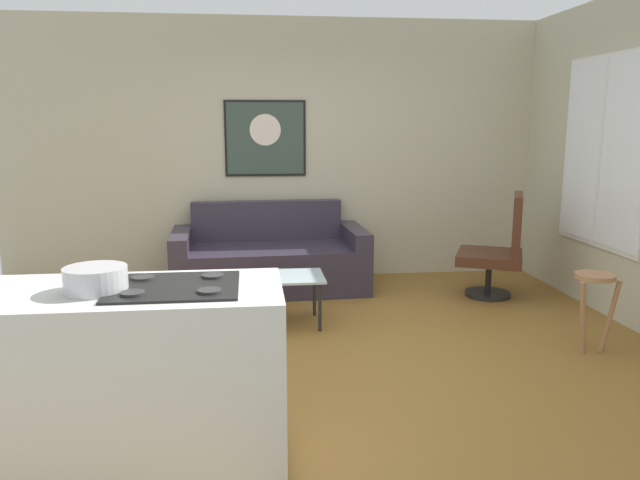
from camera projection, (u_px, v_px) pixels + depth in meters
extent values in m
cube|color=brown|center=(328.00, 357.00, 4.57)|extent=(6.40, 6.40, 0.04)
cube|color=#BBB397|center=(300.00, 151.00, 6.67)|extent=(6.40, 0.05, 2.80)
cube|color=#302937|center=(270.00, 268.00, 6.31)|extent=(1.64, 1.00, 0.46)
cube|color=#302937|center=(267.00, 220.00, 6.60)|extent=(1.61, 0.22, 0.42)
cube|color=#302937|center=(182.00, 263.00, 6.15)|extent=(0.22, 0.94, 0.63)
cube|color=#302937|center=(355.00, 257.00, 6.42)|extent=(0.22, 0.94, 0.63)
cube|color=silver|center=(262.00, 277.00, 5.16)|extent=(1.04, 0.50, 0.02)
cylinder|color=#232326|center=(205.00, 311.00, 4.94)|extent=(0.03, 0.03, 0.41)
cylinder|color=#232326|center=(320.00, 307.00, 5.05)|extent=(0.03, 0.03, 0.41)
cylinder|color=#232326|center=(208.00, 297.00, 5.36)|extent=(0.03, 0.03, 0.41)
cylinder|color=#232326|center=(315.00, 293.00, 5.46)|extent=(0.03, 0.03, 0.41)
cylinder|color=black|center=(487.00, 294.00, 6.12)|extent=(0.45, 0.45, 0.04)
cylinder|color=black|center=(489.00, 274.00, 6.08)|extent=(0.06, 0.06, 0.37)
cube|color=#492517|center=(489.00, 257.00, 6.04)|extent=(0.82, 0.83, 0.10)
cube|color=#492517|center=(517.00, 224.00, 5.91)|extent=(0.33, 0.61, 0.59)
cylinder|color=#A17149|center=(595.00, 276.00, 4.54)|extent=(0.29, 0.29, 0.03)
cylinder|color=#A17149|center=(583.00, 310.00, 4.71)|extent=(0.04, 0.12, 0.57)
cylinder|color=#A17149|center=(583.00, 318.00, 4.52)|extent=(0.12, 0.09, 0.57)
cylinder|color=#A17149|center=(610.00, 317.00, 4.55)|extent=(0.12, 0.09, 0.57)
cube|color=silver|center=(119.00, 383.00, 2.95)|extent=(1.58, 0.70, 0.94)
cube|color=black|center=(175.00, 286.00, 2.90)|extent=(0.60, 0.52, 0.01)
cylinder|color=#2D2D2D|center=(132.00, 293.00, 2.74)|extent=(0.11, 0.11, 0.01)
cylinder|color=#2D2D2D|center=(209.00, 291.00, 2.78)|extent=(0.11, 0.11, 0.01)
cylinder|color=#2D2D2D|center=(143.00, 278.00, 3.01)|extent=(0.11, 0.11, 0.01)
cylinder|color=#2D2D2D|center=(213.00, 276.00, 3.05)|extent=(0.11, 0.11, 0.01)
cylinder|color=silver|center=(96.00, 290.00, 2.83)|extent=(0.16, 0.16, 0.01)
cylinder|color=silver|center=(96.00, 279.00, 2.82)|extent=(0.29, 0.29, 0.12)
cube|color=black|center=(265.00, 138.00, 6.56)|extent=(0.87, 0.01, 0.81)
cube|color=#38483E|center=(265.00, 138.00, 6.56)|extent=(0.82, 0.02, 0.76)
cylinder|color=silver|center=(265.00, 130.00, 6.53)|extent=(0.33, 0.01, 0.33)
cube|color=silver|center=(603.00, 152.00, 5.47)|extent=(0.02, 1.30, 1.71)
cube|color=white|center=(602.00, 152.00, 5.47)|extent=(0.01, 1.22, 1.63)
cube|color=silver|center=(601.00, 152.00, 5.46)|extent=(0.01, 0.04, 1.63)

